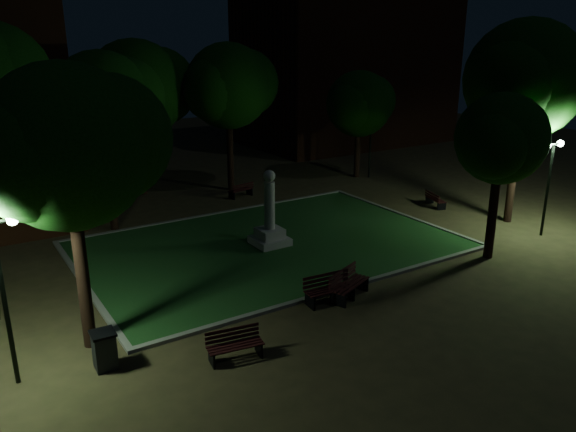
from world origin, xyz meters
name	(u,v)px	position (x,y,z in m)	size (l,w,h in m)	color
ground	(296,261)	(0.00, 0.00, 0.00)	(80.00, 80.00, 0.00)	#443A21
lawn	(270,245)	(0.00, 2.00, 0.04)	(15.00, 10.00, 0.08)	#204D1E
lawn_kerb	(270,244)	(0.00, 2.00, 0.06)	(15.40, 10.40, 0.12)	slate
monument	(270,224)	(0.00, 2.00, 0.96)	(1.40, 1.40, 3.20)	#AFA69F
building_far	(346,68)	(18.00, 20.00, 6.00)	(16.00, 10.00, 12.00)	#4B2311
tree_west	(71,147)	(-8.33, -2.10, 5.74)	(5.36, 4.38, 7.93)	black
tree_north_wl	(104,101)	(-4.80, 7.69, 5.78)	(5.29, 4.32, 7.95)	black
tree_north_er	(230,86)	(2.88, 10.99, 5.84)	(5.75, 4.69, 8.19)	black
tree_ne	(360,104)	(10.93, 9.53, 4.53)	(4.90, 4.00, 6.54)	black
tree_east	(527,80)	(11.38, -1.30, 6.60)	(6.54, 5.34, 9.28)	black
tree_se	(503,139)	(6.80, -3.80, 4.78)	(4.25, 3.47, 6.52)	black
tree_far_north	(138,90)	(-1.65, 12.82, 5.74)	(6.47, 5.28, 8.38)	black
lamppost_se	(550,170)	(10.87, -3.36, 2.97)	(1.18, 0.28, 4.22)	black
lamppost_ne	(371,132)	(11.41, 9.01, 2.85)	(1.18, 0.28, 4.02)	black
bench_near_left	(329,289)	(-1.03, -3.56, 0.45)	(1.79, 0.76, 0.95)	black
bench_near_right	(348,285)	(-0.27, -3.60, 0.46)	(1.86, 1.23, 0.97)	black
bench_west_near	(235,346)	(-5.26, -4.94, 0.40)	(1.61, 0.78, 0.85)	black
bench_right_side	(435,200)	(10.11, 2.28, 0.36)	(0.88, 1.48, 0.77)	black
bench_far_side	(241,191)	(2.53, 9.29, 0.37)	(1.51, 0.78, 0.79)	black
trash_bin	(104,350)	(-8.38, -3.49, 0.54)	(0.64, 0.64, 1.06)	black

